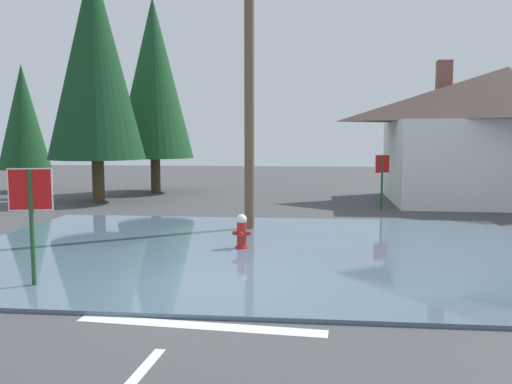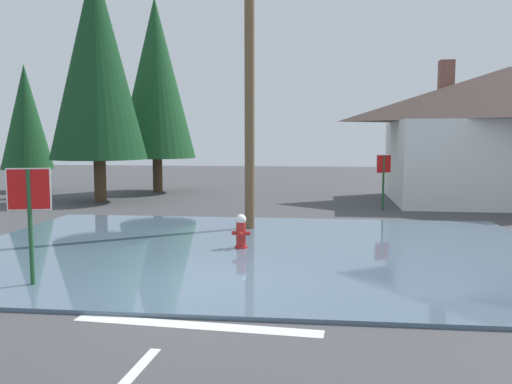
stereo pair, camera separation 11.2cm
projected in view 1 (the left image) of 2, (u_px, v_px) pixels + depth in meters
name	position (u px, v px, depth m)	size (l,w,h in m)	color
ground_plane	(197.00, 291.00, 9.46)	(80.00, 80.00, 0.10)	#424244
flood_puddle	(254.00, 250.00, 12.52)	(13.76, 9.56, 0.07)	#4C6075
lane_stop_bar	(199.00, 325.00, 7.58)	(3.65, 0.30, 0.01)	silver
stop_sign_near	(31.00, 203.00, 9.27)	(0.72, 0.22, 2.15)	#1E4C28
fire_hydrant	(242.00, 233.00, 12.55)	(0.44, 0.38, 0.87)	#AD231E
utility_pole	(249.00, 52.00, 14.80)	(1.60, 0.28, 9.72)	brown
stop_sign_far	(382.00, 171.00, 19.51)	(0.58, 0.39, 2.04)	#1E4C28
house	(505.00, 133.00, 21.63)	(9.85, 6.95, 5.94)	silver
pine_tree_tall_left	(95.00, 60.00, 21.59)	(3.95, 3.95, 9.86)	#4C3823
pine_tree_mid_left	(154.00, 78.00, 25.49)	(3.73, 3.73, 9.33)	#4C3823
pine_tree_short_left	(23.00, 117.00, 25.91)	(2.49, 2.49, 6.22)	#4C3823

